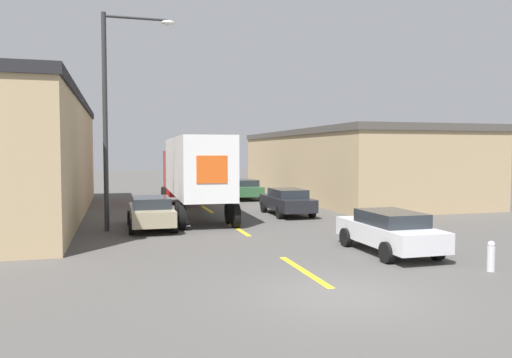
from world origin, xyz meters
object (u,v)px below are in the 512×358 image
Objects in this scene: semi_truck at (192,169)px; parked_car_right_near at (389,231)px; parked_car_right_far at (244,189)px; street_lamp at (113,106)px; parked_car_left_far at (151,212)px; fire_hydrant at (491,256)px; parked_car_right_mid at (287,201)px.

semi_truck is 13.39m from parked_car_right_near.
street_lamp is (-8.69, -12.14, 4.49)m from parked_car_right_far.
parked_car_right_near is at bearing -45.46° from parked_car_left_far.
parked_car_left_far is 13.44m from fire_hydrant.
parked_car_left_far is at bearing -158.10° from parked_car_right_mid.
parked_car_right_mid is at bearing 90.00° from parked_car_right_near.
parked_car_right_mid is at bearing -90.00° from parked_car_right_far.
parked_car_left_far is (-2.54, -5.14, -1.66)m from semi_truck.
parked_car_left_far is (-7.19, -12.05, 0.00)m from parked_car_right_far.
parked_car_right_near is (4.65, -12.45, -1.66)m from semi_truck.
parked_car_right_far is (0.00, 9.16, 0.00)m from parked_car_right_mid.
fire_hydrant is at bearing -45.44° from street_lamp.
fire_hydrant is (10.09, -10.25, -4.81)m from street_lamp.
parked_car_right_mid is (4.65, -2.25, -1.66)m from semi_truck.
fire_hydrant is at bearing -83.96° from parked_car_right_mid.
street_lamp reaches higher than parked_car_right_mid.
parked_car_right_far is at bearing 54.40° from street_lamp.
parked_car_right_far and parked_car_right_near have the same top height.
semi_truck is at bearing 111.36° from fire_hydrant.
parked_car_right_near is 3.34m from fire_hydrant.
semi_truck is at bearing 52.28° from street_lamp.
street_lamp is at bearing 140.25° from parked_car_right_near.
parked_car_left_far is (-7.19, 7.31, 0.00)m from parked_car_right_near.
parked_car_right_mid and parked_car_left_far have the same top height.
parked_car_right_mid reaches higher than fire_hydrant.
parked_car_right_mid is at bearing 96.04° from fire_hydrant.
parked_car_right_near is 1.00× the size of parked_car_left_far.
semi_truck reaches higher than parked_car_right_far.
parked_car_right_near is at bearing -68.24° from semi_truck.
semi_truck is 7.18m from street_lamp.
street_lamp is (-8.69, -2.97, 4.49)m from parked_car_right_mid.
parked_car_right_near is at bearing -90.00° from parked_car_right_far.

